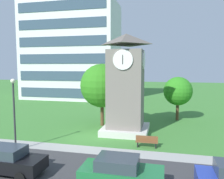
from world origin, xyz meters
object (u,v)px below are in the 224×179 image
street_lamp (14,106)px  tree_near_tower (178,91)px  park_bench (147,141)px  parked_car_black (9,160)px  clock_tower (126,89)px  parked_car_green (121,172)px  tree_by_building (102,86)px

street_lamp → tree_near_tower: street_lamp is taller
street_lamp → park_bench: bearing=17.3°
parked_car_black → clock_tower: bearing=62.0°
clock_tower → parked_car_green: size_ratio=2.15×
tree_near_tower → park_bench: bearing=-105.8°
clock_tower → tree_near_tower: (5.29, 6.63, -0.74)m
park_bench → parked_car_green: bearing=-97.7°
street_lamp → parked_car_black: size_ratio=1.30×
clock_tower → parked_car_black: clock_tower is taller
clock_tower → park_bench: 5.84m
clock_tower → street_lamp: 10.20m
parked_car_black → parked_car_green: (6.95, -0.02, 0.00)m
clock_tower → tree_near_tower: size_ratio=1.82×
clock_tower → parked_car_black: 12.17m
parked_car_black → tree_near_tower: bearing=57.6°
street_lamp → parked_car_green: (9.03, -3.53, -2.64)m
tree_near_tower → parked_car_green: (-3.82, -16.95, -2.70)m
clock_tower → street_lamp: (-7.56, -6.80, -0.80)m
street_lamp → parked_car_green: bearing=-21.4°
tree_near_tower → parked_car_black: (-10.76, -16.94, -2.71)m
park_bench → parked_car_black: 10.25m
clock_tower → park_bench: clock_tower is taller
park_bench → clock_tower: bearing=122.5°
tree_by_building → parked_car_black: size_ratio=1.58×
park_bench → parked_car_green: size_ratio=0.40×
street_lamp → tree_by_building: (4.56, 8.87, 0.95)m
parked_car_black → parked_car_green: same height
tree_by_building → street_lamp: bearing=-117.2°
clock_tower → parked_car_green: (1.47, -10.33, -3.44)m
tree_by_building → parked_car_black: (-2.48, -12.39, -3.59)m
clock_tower → park_bench: (2.37, -3.71, -3.84)m
street_lamp → tree_by_building: 10.02m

